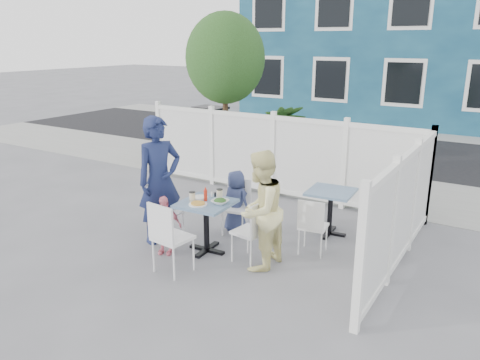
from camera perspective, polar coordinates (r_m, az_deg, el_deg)
The scene contains 30 objects.
ground at distance 7.55m, azimuth -5.37°, elevation -6.63°, with size 80.00×80.00×0.00m, color slate.
near_sidewalk at distance 10.64m, azimuth 6.99°, elevation 0.33°, with size 24.00×2.60×0.01m, color gray.
street at distance 13.99m, azimuth 13.42°, elevation 3.94°, with size 24.00×5.00×0.01m, color black.
far_sidewalk at distance 16.91m, azimuth 16.82°, elevation 5.83°, with size 24.00×1.60×0.01m, color gray.
building at distance 20.06m, azimuth 18.82°, elevation 15.89°, with size 11.00×6.00×6.00m.
fence_back at distance 9.18m, azimuth 4.03°, elevation 2.81°, with size 5.86×0.08×1.60m.
fence_right at distance 6.60m, azimuth 19.20°, elevation -3.70°, with size 0.08×3.66×1.60m.
tree at distance 10.56m, azimuth -1.85°, elevation 14.57°, with size 1.80×1.62×3.59m.
utility_cabinet at distance 11.87m, azimuth -3.57°, elevation 5.43°, with size 0.72×0.51×1.34m, color gold.
potted_shrub_a at distance 9.82m, azimuth 5.31°, elevation 4.18°, with size 0.97×0.97×1.73m, color #1E3A14.
potted_shrub_b at distance 9.17m, azimuth 14.39°, elevation 1.86°, with size 1.29×1.12×1.43m, color #1E3A14.
main_table at distance 6.75m, azimuth -4.15°, elevation -4.08°, with size 0.76×0.76×0.76m.
spare_table at distance 7.48m, azimuth 10.99°, elevation -2.47°, with size 0.73×0.73×0.73m.
chair_left at distance 7.23m, azimuth -9.47°, elevation -3.16°, with size 0.49×0.50×0.95m.
chair_right at distance 6.42m, azimuth 1.70°, elevation -5.78°, with size 0.45×0.46×0.90m.
chair_back at distance 7.45m, azimuth -0.34°, elevation -2.72°, with size 0.46×0.45×0.86m.
chair_near at distance 6.17m, azimuth -8.80°, elevation -6.43°, with size 0.49×0.48×0.99m.
chair_spare at distance 6.75m, azimuth 8.80°, elevation -5.17°, with size 0.43×0.42×0.84m.
man at distance 7.10m, azimuth -9.78°, elevation -0.03°, with size 0.71×0.46×1.93m, color #19234B.
woman at distance 6.21m, azimuth 2.47°, elevation -3.74°, with size 0.79×0.62×1.62m, color #F8E85D.
boy at distance 7.45m, azimuth -0.49°, elevation -2.66°, with size 0.50×0.32×1.02m, color navy.
toddler at distance 6.82m, azimuth -9.21°, elevation -5.43°, with size 0.51×0.21×0.87m, color pink.
plate_main at distance 6.59m, azimuth -5.15°, elevation -2.97°, with size 0.26×0.26×0.02m, color white.
plate_side at distance 6.88m, azimuth -4.87°, elevation -2.12°, with size 0.23×0.23×0.02m, color white.
salad_bowl at distance 6.60m, azimuth -2.44°, elevation -2.67°, with size 0.23×0.23×0.06m, color white.
coffee_cup_a at distance 6.73m, azimuth -5.84°, elevation -2.05°, with size 0.09×0.09×0.13m, color beige.
coffee_cup_b at distance 6.82m, azimuth -2.50°, elevation -1.73°, with size 0.09×0.09×0.13m, color beige.
ketchup_bottle at distance 6.72m, azimuth -4.22°, elevation -1.87°, with size 0.05×0.05×0.17m, color red.
salt_shaker at distance 6.91m, azimuth -3.46°, elevation -1.75°, with size 0.03×0.03×0.07m, color white.
pepper_shaker at distance 6.90m, azimuth -3.05°, elevation -1.78°, with size 0.03×0.03×0.06m, color black.
Camera 1 is at (4.22, -5.50, 2.97)m, focal length 35.00 mm.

